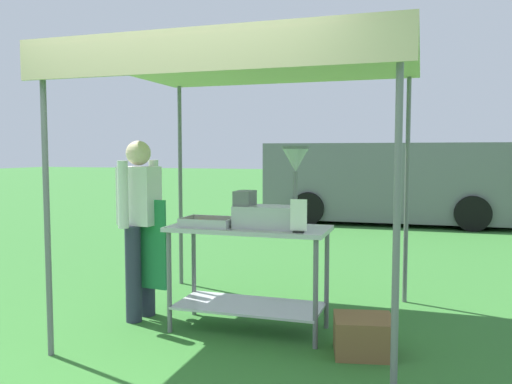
% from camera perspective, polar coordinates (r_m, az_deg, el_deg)
% --- Properties ---
extents(ground_plane, '(70.00, 70.00, 0.00)m').
position_cam_1_polar(ground_plane, '(9.57, 7.49, -4.73)').
color(ground_plane, '#33702D').
extents(stall_canopy, '(2.67, 2.43, 2.29)m').
position_cam_1_polar(stall_canopy, '(4.50, -0.40, 13.29)').
color(stall_canopy, slate).
rests_on(stall_canopy, ground).
extents(donut_cart, '(1.34, 0.60, 0.89)m').
position_cam_1_polar(donut_cart, '(4.44, -0.78, -7.03)').
color(donut_cart, '#B7B7BC').
rests_on(donut_cart, ground).
extents(donut_tray, '(0.43, 0.32, 0.07)m').
position_cam_1_polar(donut_tray, '(4.43, -5.22, -3.42)').
color(donut_tray, '#B7B7BC').
rests_on(donut_tray, donut_cart).
extents(donut_fryer, '(0.61, 0.28, 0.67)m').
position_cam_1_polar(donut_fryer, '(4.28, 1.83, -1.14)').
color(donut_fryer, '#B7B7BC').
rests_on(donut_fryer, donut_cart).
extents(menu_sign, '(0.13, 0.05, 0.26)m').
position_cam_1_polar(menu_sign, '(4.05, 4.65, -2.88)').
color(menu_sign, black).
rests_on(menu_sign, donut_cart).
extents(vendor, '(0.46, 0.54, 1.61)m').
position_cam_1_polar(vendor, '(4.82, -12.51, -2.96)').
color(vendor, '#2D3347').
rests_on(vendor, ground).
extents(supply_crate, '(0.50, 0.47, 0.28)m').
position_cam_1_polar(supply_crate, '(4.13, 11.61, -15.06)').
color(supply_crate, brown).
rests_on(supply_crate, ground).
extents(van_grey, '(5.17, 2.20, 1.69)m').
position_cam_1_polar(van_grey, '(11.63, 14.33, 1.13)').
color(van_grey, slate).
rests_on(van_grey, ground).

